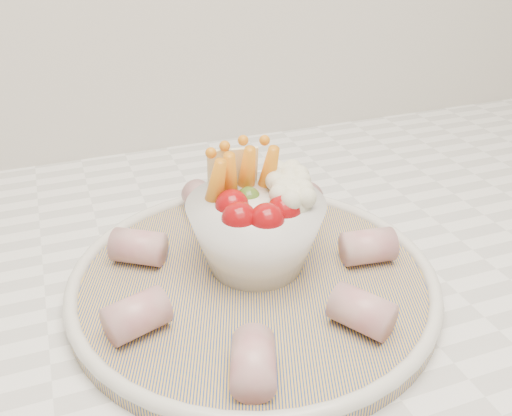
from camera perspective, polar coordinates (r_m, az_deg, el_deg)
name	(u,v)px	position (r m, az deg, el deg)	size (l,w,h in m)	color
serving_platter	(253,280)	(0.50, -0.26, -7.23)	(0.40, 0.40, 0.02)	navy
veggie_bowl	(257,224)	(0.49, 0.13, -1.65)	(0.12, 0.12, 0.11)	white
cured_meat_rolls	(252,262)	(0.49, -0.40, -5.39)	(0.26, 0.28, 0.03)	#A74C58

